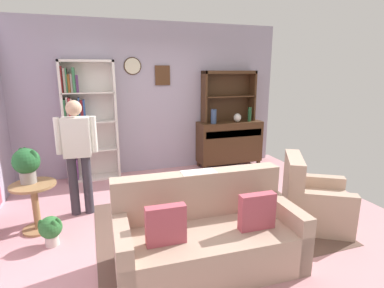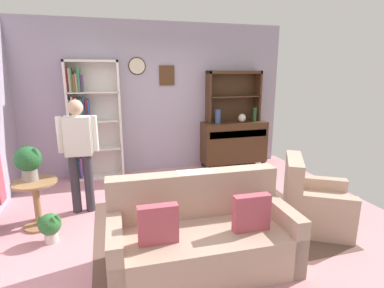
# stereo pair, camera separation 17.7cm
# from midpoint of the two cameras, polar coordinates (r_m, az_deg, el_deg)

# --- Properties ---
(ground_plane) EXTENTS (5.40, 4.60, 0.02)m
(ground_plane) POSITION_cam_midpoint_polar(r_m,az_deg,el_deg) (4.25, -1.65, -13.42)
(ground_plane) COLOR #C68C93
(wall_back) EXTENTS (5.00, 0.09, 2.80)m
(wall_back) POSITION_cam_midpoint_polar(r_m,az_deg,el_deg) (5.87, -7.97, 8.51)
(wall_back) COLOR #A399AD
(wall_back) RESTS_ON ground_plane
(area_rug) EXTENTS (2.87, 2.07, 0.01)m
(area_rug) POSITION_cam_midpoint_polar(r_m,az_deg,el_deg) (4.05, 2.44, -14.66)
(area_rug) COLOR brown
(area_rug) RESTS_ON ground_plane
(bookshelf) EXTENTS (0.90, 0.30, 2.10)m
(bookshelf) POSITION_cam_midpoint_polar(r_m,az_deg,el_deg) (5.62, -20.41, 4.25)
(bookshelf) COLOR silver
(bookshelf) RESTS_ON ground_plane
(sideboard) EXTENTS (1.30, 0.45, 0.92)m
(sideboard) POSITION_cam_midpoint_polar(r_m,az_deg,el_deg) (6.21, 6.23, 0.47)
(sideboard) COLOR #422816
(sideboard) RESTS_ON ground_plane
(sideboard_hutch) EXTENTS (1.10, 0.26, 1.00)m
(sideboard_hutch) POSITION_cam_midpoint_polar(r_m,az_deg,el_deg) (6.15, 6.06, 10.25)
(sideboard_hutch) COLOR #422816
(sideboard_hutch) RESTS_ON sideboard
(vase_tall) EXTENTS (0.11, 0.11, 0.28)m
(vase_tall) POSITION_cam_midpoint_polar(r_m,az_deg,el_deg) (5.88, 3.24, 5.22)
(vase_tall) COLOR #33476B
(vase_tall) RESTS_ON sideboard
(vase_round) EXTENTS (0.15, 0.15, 0.17)m
(vase_round) POSITION_cam_midpoint_polar(r_m,az_deg,el_deg) (6.11, 7.73, 4.95)
(vase_round) COLOR beige
(vase_round) RESTS_ON sideboard
(bottle_wine) EXTENTS (0.07, 0.07, 0.28)m
(bottle_wine) POSITION_cam_midpoint_polar(r_m,az_deg,el_deg) (6.20, 10.00, 5.52)
(bottle_wine) COLOR #194223
(bottle_wine) RESTS_ON sideboard
(couch_floral) EXTENTS (1.83, 0.91, 0.90)m
(couch_floral) POSITION_cam_midpoint_polar(r_m,az_deg,el_deg) (3.16, 1.13, -17.00)
(couch_floral) COLOR tan
(couch_floral) RESTS_ON ground_plane
(armchair_floral) EXTENTS (1.06, 1.05, 0.88)m
(armchair_floral) POSITION_cam_midpoint_polar(r_m,az_deg,el_deg) (4.18, 20.59, -10.28)
(armchair_floral) COLOR tan
(armchair_floral) RESTS_ON ground_plane
(plant_stand) EXTENTS (0.52, 0.52, 0.61)m
(plant_stand) POSITION_cam_midpoint_polar(r_m,az_deg,el_deg) (4.22, -28.58, -9.57)
(plant_stand) COLOR #997047
(plant_stand) RESTS_ON ground_plane
(potted_plant_large) EXTENTS (0.31, 0.31, 0.43)m
(potted_plant_large) POSITION_cam_midpoint_polar(r_m,az_deg,el_deg) (4.14, -29.85, -3.10)
(potted_plant_large) COLOR gray
(potted_plant_large) RESTS_ON plant_stand
(potted_plant_small) EXTENTS (0.25, 0.25, 0.35)m
(potted_plant_small) POSITION_cam_midpoint_polar(r_m,az_deg,el_deg) (3.88, -26.32, -14.18)
(potted_plant_small) COLOR beige
(potted_plant_small) RESTS_ON ground_plane
(person_reading) EXTENTS (0.52, 0.22, 1.56)m
(person_reading) POSITION_cam_midpoint_polar(r_m,az_deg,el_deg) (4.29, -21.91, -1.04)
(person_reading) COLOR #38333D
(person_reading) RESTS_ON ground_plane
(coffee_table) EXTENTS (0.80, 0.50, 0.42)m
(coffee_table) POSITION_cam_midpoint_polar(r_m,az_deg,el_deg) (4.05, -0.42, -9.12)
(coffee_table) COLOR #422816
(coffee_table) RESTS_ON ground_plane
(book_stack) EXTENTS (0.20, 0.14, 0.05)m
(book_stack) POSITION_cam_midpoint_polar(r_m,az_deg,el_deg) (3.97, -0.29, -8.21)
(book_stack) COLOR #3F3833
(book_stack) RESTS_ON coffee_table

